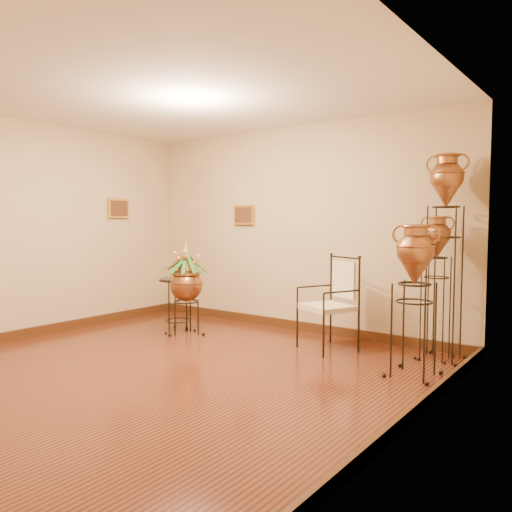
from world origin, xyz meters
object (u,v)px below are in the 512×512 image
Objects in this scene: amphora_mid at (436,286)px; armchair at (327,303)px; side_table at (178,304)px; planter_urn at (186,281)px; amphora_tall at (445,255)px.

armchair is (-1.12, -0.38, -0.25)m from amphora_mid.
side_table is (-2.11, -0.35, -0.17)m from armchair.
armchair reaches higher than side_table.
amphora_mid reaches higher than side_table.
armchair is at bearing -161.39° from amphora_mid.
planter_urn is 0.40m from side_table.
side_table is at bearing -167.24° from amphora_mid.
amphora_mid is 1.72× the size of side_table.
amphora_tall is at bearing 12.45° from side_table.
amphora_mid is 1.24× the size of planter_urn.
armchair is 2.15m from side_table.
planter_urn is 1.16× the size of armchair.
amphora_tall reaches higher than armchair.
amphora_mid is 3.35m from side_table.
amphora_mid is 1.21m from armchair.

